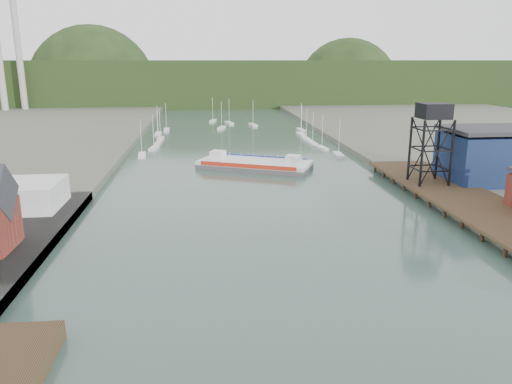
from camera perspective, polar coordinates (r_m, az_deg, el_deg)
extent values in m
plane|color=#304B43|center=(46.06, 8.14, -20.18)|extent=(600.00, 600.00, 0.00)
cube|color=black|center=(97.14, 23.21, -0.93)|extent=(14.00, 70.00, 0.50)
cylinder|color=black|center=(94.67, 19.96, -1.69)|extent=(0.60, 0.60, 2.20)
cylinder|color=black|center=(100.45, 26.14, -1.42)|extent=(0.60, 0.60, 2.20)
cube|color=silver|center=(95.61, -26.60, -0.34)|extent=(18.00, 12.00, 4.50)
cylinder|color=black|center=(102.16, 18.46, 4.14)|extent=(0.50, 0.50, 13.00)
cylinder|color=black|center=(104.76, 21.47, 4.12)|extent=(0.50, 0.50, 13.00)
cylinder|color=black|center=(107.56, 17.17, 4.75)|extent=(0.50, 0.50, 13.00)
cylinder|color=black|center=(110.04, 20.06, 4.72)|extent=(0.50, 0.50, 13.00)
cube|color=black|center=(105.05, 19.67, 8.73)|extent=(5.50, 5.50, 3.00)
cube|color=#0D1D3D|center=(115.26, 25.57, 3.55)|extent=(20.00, 14.00, 10.00)
cube|color=#2D2D33|center=(114.40, 25.90, 6.45)|extent=(20.50, 14.50, 0.80)
cube|color=silver|center=(143.82, -12.89, 4.09)|extent=(2.67, 7.65, 0.90)
cube|color=silver|center=(154.73, -11.57, 4.91)|extent=(2.81, 7.67, 0.90)
cube|color=silver|center=(163.38, -11.09, 5.45)|extent=(2.35, 7.59, 0.90)
cube|color=silver|center=(173.15, -10.84, 5.98)|extent=(2.01, 7.50, 0.90)
cube|color=silver|center=(185.38, -11.11, 6.54)|extent=(2.00, 7.50, 0.90)
cube|color=silver|center=(194.90, -10.18, 6.98)|extent=(2.16, 7.54, 0.90)
cube|color=silver|center=(142.96, 9.41, 4.20)|extent=(2.53, 7.62, 0.90)
cube|color=silver|center=(153.38, 7.53, 4.99)|extent=(2.76, 7.67, 0.90)
cube|color=silver|center=(161.60, 6.47, 5.53)|extent=(2.22, 7.56, 0.90)
cube|color=silver|center=(170.25, 5.77, 6.02)|extent=(2.18, 7.54, 0.90)
cube|color=silver|center=(181.08, 5.19, 6.57)|extent=(2.46, 7.61, 0.90)
cube|color=silver|center=(192.77, 5.15, 7.07)|extent=(2.48, 7.61, 0.90)
cube|color=silver|center=(198.28, -3.95, 7.31)|extent=(3.78, 7.76, 0.90)
cube|color=silver|center=(207.07, -0.35, 7.67)|extent=(3.31, 7.74, 0.90)
cube|color=silver|center=(214.30, -3.08, 7.89)|extent=(3.76, 7.76, 0.90)
cube|color=silver|center=(222.01, -4.95, 8.10)|extent=(3.40, 7.74, 0.90)
cylinder|color=#AEAEA9|center=(286.66, -25.49, 14.22)|extent=(3.20, 3.20, 60.00)
cube|color=black|center=(336.91, -4.33, 12.40)|extent=(500.00, 120.00, 28.00)
sphere|color=black|center=(344.16, -18.01, 11.12)|extent=(80.00, 80.00, 80.00)
sphere|color=black|center=(361.15, 10.35, 11.42)|extent=(70.00, 70.00, 70.00)
cube|color=#4D4D50|center=(124.70, -0.15, 2.94)|extent=(29.59, 21.43, 1.10)
cube|color=silver|center=(124.49, -0.15, 3.39)|extent=(29.59, 21.43, 0.88)
cube|color=red|center=(119.31, -1.01, 2.99)|extent=(22.09, 10.20, 0.99)
cube|color=navy|center=(129.62, 0.64, 3.95)|extent=(22.09, 10.20, 0.99)
cube|color=silver|center=(127.71, -4.37, 4.24)|extent=(4.37, 4.37, 2.20)
cube|color=silver|center=(121.47, 4.29, 3.69)|extent=(4.37, 4.37, 2.20)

